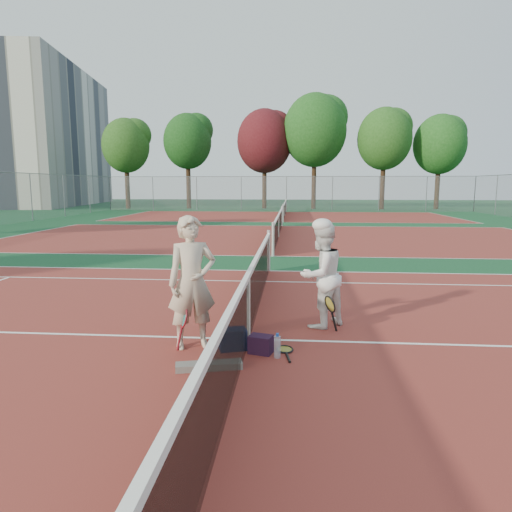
# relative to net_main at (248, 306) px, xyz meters

# --- Properties ---
(ground) EXTENTS (130.00, 130.00, 0.00)m
(ground) POSITION_rel_net_main_xyz_m (0.00, 0.00, -0.51)
(ground) COLOR #113E21
(ground) RESTS_ON ground
(court_main) EXTENTS (23.77, 10.97, 0.01)m
(court_main) POSITION_rel_net_main_xyz_m (0.00, 0.00, -0.51)
(court_main) COLOR maroon
(court_main) RESTS_ON ground
(court_far_a) EXTENTS (23.77, 10.97, 0.01)m
(court_far_a) POSITION_rel_net_main_xyz_m (0.00, 13.50, -0.51)
(court_far_a) COLOR maroon
(court_far_a) RESTS_ON ground
(court_far_b) EXTENTS (23.77, 10.97, 0.01)m
(court_far_b) POSITION_rel_net_main_xyz_m (0.00, 27.00, -0.51)
(court_far_b) COLOR maroon
(court_far_b) RESTS_ON ground
(net_main) EXTENTS (0.10, 10.98, 1.02)m
(net_main) POSITION_rel_net_main_xyz_m (0.00, 0.00, 0.00)
(net_main) COLOR black
(net_main) RESTS_ON ground
(net_far_a) EXTENTS (0.10, 10.98, 1.02)m
(net_far_a) POSITION_rel_net_main_xyz_m (0.00, 13.50, 0.00)
(net_far_a) COLOR black
(net_far_a) RESTS_ON ground
(net_far_b) EXTENTS (0.10, 10.98, 1.02)m
(net_far_b) POSITION_rel_net_main_xyz_m (0.00, 27.00, 0.00)
(net_far_b) COLOR black
(net_far_b) RESTS_ON ground
(fence_back) EXTENTS (32.00, 0.06, 3.00)m
(fence_back) POSITION_rel_net_main_xyz_m (0.00, 34.00, 0.99)
(fence_back) COLOR slate
(fence_back) RESTS_ON ground
(apartment_block) EXTENTS (12.96, 23.18, 15.00)m
(apartment_block) POSITION_rel_net_main_xyz_m (-28.00, 44.00, 6.99)
(apartment_block) COLOR beige
(apartment_block) RESTS_ON ground
(player_a) EXTENTS (0.81, 0.69, 1.87)m
(player_a) POSITION_rel_net_main_xyz_m (-0.75, -0.37, 0.43)
(player_a) COLOR beige
(player_a) RESTS_ON ground
(player_b) EXTENTS (1.04, 1.03, 1.70)m
(player_b) POSITION_rel_net_main_xyz_m (1.10, 0.74, 0.34)
(player_b) COLOR white
(player_b) RESTS_ON ground
(racket_red) EXTENTS (0.27, 0.31, 0.59)m
(racket_red) POSITION_rel_net_main_xyz_m (-0.86, -0.48, -0.21)
(racket_red) COLOR maroon
(racket_red) RESTS_ON ground
(racket_black_held) EXTENTS (0.32, 0.34, 0.58)m
(racket_black_held) POSITION_rel_net_main_xyz_m (1.23, 0.43, -0.22)
(racket_black_held) COLOR black
(racket_black_held) RESTS_ON ground
(racket_spare) EXTENTS (0.36, 0.64, 0.03)m
(racket_spare) POSITION_rel_net_main_xyz_m (0.55, -0.41, -0.49)
(racket_spare) COLOR black
(racket_spare) RESTS_ON ground
(sports_bag_navy) EXTENTS (0.43, 0.35, 0.29)m
(sports_bag_navy) POSITION_rel_net_main_xyz_m (-0.18, -0.42, -0.36)
(sports_bag_navy) COLOR black
(sports_bag_navy) RESTS_ON ground
(sports_bag_purple) EXTENTS (0.36, 0.29, 0.25)m
(sports_bag_purple) POSITION_rel_net_main_xyz_m (0.22, -0.54, -0.38)
(sports_bag_purple) COLOR black
(sports_bag_purple) RESTS_ON ground
(net_cover_canvas) EXTENTS (0.85, 0.38, 0.09)m
(net_cover_canvas) POSITION_rel_net_main_xyz_m (-0.38, -1.14, -0.47)
(net_cover_canvas) COLOR #605B57
(net_cover_canvas) RESTS_ON ground
(water_bottle) EXTENTS (0.09, 0.09, 0.30)m
(water_bottle) POSITION_rel_net_main_xyz_m (0.45, -0.69, -0.36)
(water_bottle) COLOR silver
(water_bottle) RESTS_ON ground
(tree_back_0) EXTENTS (4.47, 4.47, 8.55)m
(tree_back_0) POSITION_rel_net_main_xyz_m (-15.40, 36.88, 5.43)
(tree_back_0) COLOR #382314
(tree_back_0) RESTS_ON ground
(tree_back_1) EXTENTS (4.57, 4.57, 9.02)m
(tree_back_1) POSITION_rel_net_main_xyz_m (-9.56, 37.57, 5.85)
(tree_back_1) COLOR #382314
(tree_back_1) RESTS_ON ground
(tree_back_maroon) EXTENTS (5.27, 5.27, 9.43)m
(tree_back_maroon) POSITION_rel_net_main_xyz_m (-2.21, 38.16, 5.87)
(tree_back_maroon) COLOR #382314
(tree_back_maroon) RESTS_ON ground
(tree_back_3) EXTENTS (5.91, 5.91, 10.70)m
(tree_back_3) POSITION_rel_net_main_xyz_m (2.53, 37.64, 6.77)
(tree_back_3) COLOR #382314
(tree_back_3) RESTS_ON ground
(tree_back_4) EXTENTS (4.94, 4.94, 9.30)m
(tree_back_4) POSITION_rel_net_main_xyz_m (8.89, 37.35, 5.92)
(tree_back_4) COLOR #382314
(tree_back_4) RESTS_ON ground
(tree_back_5) EXTENTS (4.79, 4.79, 8.75)m
(tree_back_5) POSITION_rel_net_main_xyz_m (14.12, 38.19, 5.46)
(tree_back_5) COLOR #382314
(tree_back_5) RESTS_ON ground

